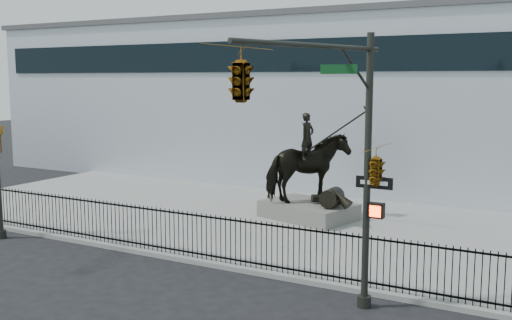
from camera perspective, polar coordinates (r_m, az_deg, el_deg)
The scene contains 7 objects.
ground at distance 19.31m, azimuth -10.38°, elevation -10.10°, with size 120.00×120.00×0.00m, color black.
plaza at distance 24.89m, azimuth -0.12°, elevation -5.71°, with size 30.00×12.00×0.15m, color gray.
building at distance 36.16m, azimuth 9.94°, elevation 5.48°, with size 44.00×14.00×9.00m, color silver.
picket_fence at distance 20.00m, azimuth -8.17°, elevation -6.73°, with size 22.10×0.10×1.50m.
statue_plinth at distance 24.85m, azimuth 5.03°, elevation -4.80°, with size 3.56×2.45×0.67m, color #54514D.
equestrian_statue at distance 24.49m, azimuth 5.20°, elevation -0.86°, with size 4.44×3.34×3.87m.
traffic_signal_right at distance 13.30m, azimuth 5.52°, elevation 3.27°, with size 2.17×6.86×7.00m.
Camera 1 is at (11.71, -14.18, 5.89)m, focal length 42.00 mm.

